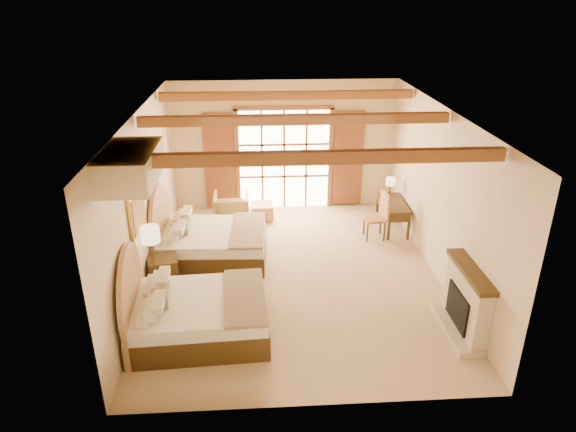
{
  "coord_description": "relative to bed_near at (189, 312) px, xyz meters",
  "views": [
    {
      "loc": [
        -0.69,
        -8.76,
        5.15
      ],
      "look_at": [
        -0.11,
        0.2,
        1.17
      ],
      "focal_mm": 32.0,
      "sensor_mm": 36.0,
      "label": 1
    }
  ],
  "objects": [
    {
      "name": "ceiling",
      "position": [
        1.83,
        1.81,
        2.77
      ],
      "size": [
        7.0,
        7.0,
        0.0
      ],
      "primitive_type": "plane",
      "rotation": [
        3.14,
        0.0,
        0.0
      ],
      "color": "#B17431",
      "rests_on": "ground"
    },
    {
      "name": "wall_left",
      "position": [
        -0.92,
        1.81,
        1.17
      ],
      "size": [
        0.0,
        7.0,
        7.0
      ],
      "primitive_type": "plane",
      "rotation": [
        1.57,
        0.0,
        1.57
      ],
      "color": "beige",
      "rests_on": "ground"
    },
    {
      "name": "desk",
      "position": [
        4.25,
        3.76,
        -0.07
      ],
      "size": [
        0.58,
        1.26,
        0.67
      ],
      "rotation": [
        0.0,
        0.0,
        -0.04
      ],
      "color": "#3F2C11",
      "rests_on": "floor"
    },
    {
      "name": "wall_right",
      "position": [
        4.58,
        1.81,
        1.17
      ],
      "size": [
        0.0,
        7.0,
        7.0
      ],
      "primitive_type": "plane",
      "rotation": [
        1.57,
        0.0,
        -1.57
      ],
      "color": "beige",
      "rests_on": "ground"
    },
    {
      "name": "floor_lamp",
      "position": [
        -0.67,
        0.91,
        0.86
      ],
      "size": [
        0.32,
        0.32,
        1.52
      ],
      "color": "#362D1A",
      "rests_on": "floor"
    },
    {
      "name": "desk_lamp",
      "position": [
        4.26,
        4.18,
        0.57
      ],
      "size": [
        0.22,
        0.22,
        0.44
      ],
      "color": "#362D1A",
      "rests_on": "desk"
    },
    {
      "name": "floor",
      "position": [
        1.83,
        1.81,
        -0.43
      ],
      "size": [
        7.0,
        7.0,
        0.0
      ],
      "primitive_type": "plane",
      "color": "tan",
      "rests_on": "ground"
    },
    {
      "name": "bed_near",
      "position": [
        0.0,
        0.0,
        0.0
      ],
      "size": [
        2.24,
        1.74,
        1.42
      ],
      "rotation": [
        0.0,
        0.0,
        0.05
      ],
      "color": "#3F2C11",
      "rests_on": "floor"
    },
    {
      "name": "fireplace",
      "position": [
        4.42,
        -0.19,
        0.08
      ],
      "size": [
        0.46,
        1.4,
        1.16
      ],
      "color": "#C3B29C",
      "rests_on": "ground"
    },
    {
      "name": "ottoman",
      "position": [
        1.25,
        4.53,
        -0.24
      ],
      "size": [
        0.53,
        0.53,
        0.38
      ],
      "primitive_type": "cube",
      "rotation": [
        0.0,
        0.0,
        0.03
      ],
      "color": "tan",
      "rests_on": "floor"
    },
    {
      "name": "nightstand",
      "position": [
        -0.64,
        1.48,
        -0.12
      ],
      "size": [
        0.62,
        0.62,
        0.63
      ],
      "primitive_type": "cube",
      "rotation": [
        0.0,
        0.0,
        0.21
      ],
      "color": "#3F2C11",
      "rests_on": "floor"
    },
    {
      "name": "ceiling_beams",
      "position": [
        1.83,
        1.81,
        2.65
      ],
      "size": [
        5.39,
        4.6,
        0.18
      ],
      "primitive_type": null,
      "color": "#9B6431",
      "rests_on": "ceiling"
    },
    {
      "name": "armchair",
      "position": [
        0.52,
        4.27,
        -0.05
      ],
      "size": [
        0.83,
        0.86,
        0.77
      ],
      "primitive_type": "imported",
      "rotation": [
        0.0,
        0.0,
        -3.12
      ],
      "color": "#B08A4B",
      "rests_on": "floor"
    },
    {
      "name": "painting",
      "position": [
        -0.88,
        1.06,
        1.32
      ],
      "size": [
        0.06,
        0.95,
        0.75
      ],
      "color": "gold",
      "rests_on": "wall_left"
    },
    {
      "name": "french_doors",
      "position": [
        1.83,
        5.25,
        0.82
      ],
      "size": [
        3.95,
        0.08,
        2.6
      ],
      "color": "white",
      "rests_on": "ground"
    },
    {
      "name": "desk_chair",
      "position": [
        3.76,
        3.32,
        -0.09
      ],
      "size": [
        0.53,
        0.53,
        1.08
      ],
      "rotation": [
        0.0,
        0.0,
        0.13
      ],
      "color": "#B9683E",
      "rests_on": "floor"
    },
    {
      "name": "canopy_valance",
      "position": [
        -0.57,
        -0.19,
        2.52
      ],
      "size": [
        0.7,
        1.4,
        0.45
      ],
      "primitive_type": "cube",
      "color": "beige",
      "rests_on": "ceiling"
    },
    {
      "name": "bed_far",
      "position": [
        0.03,
        2.53,
        0.0
      ],
      "size": [
        2.24,
        1.74,
        1.43
      ],
      "rotation": [
        0.0,
        0.0,
        -0.05
      ],
      "color": "#3F2C11",
      "rests_on": "floor"
    },
    {
      "name": "wall_back",
      "position": [
        1.83,
        5.31,
        1.17
      ],
      "size": [
        5.5,
        0.0,
        5.5
      ],
      "primitive_type": "plane",
      "rotation": [
        1.57,
        0.0,
        0.0
      ],
      "color": "beige",
      "rests_on": "ground"
    }
  ]
}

